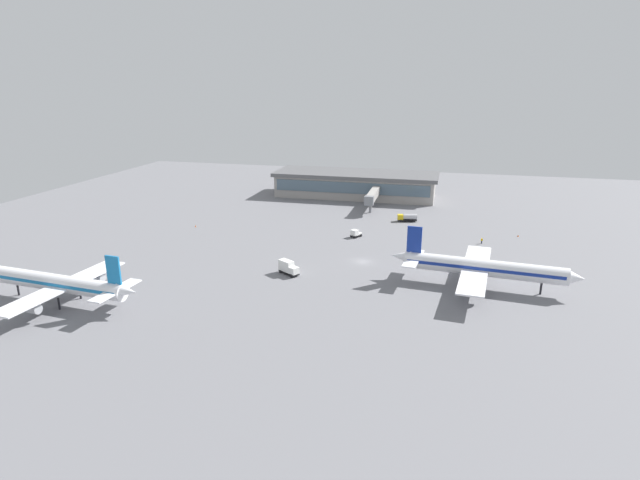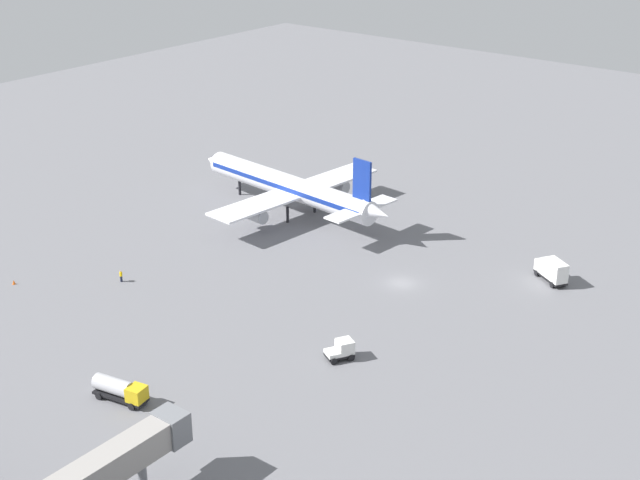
% 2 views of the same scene
% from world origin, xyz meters
% --- Properties ---
extents(ground, '(288.00, 288.00, 0.00)m').
position_xyz_m(ground, '(0.00, 0.00, 0.00)').
color(ground, slate).
extents(terminal_building, '(64.54, 21.88, 9.58)m').
position_xyz_m(terminal_building, '(16.00, -77.94, 4.88)').
color(terminal_building, '#9E9993').
rests_on(terminal_building, ground).
extents(airplane_at_gate, '(41.63, 33.52, 12.66)m').
position_xyz_m(airplane_at_gate, '(-28.54, 10.34, 4.60)').
color(airplane_at_gate, white).
rests_on(airplane_at_gate, ground).
extents(airplane_taxiing, '(39.12, 31.47, 11.90)m').
position_xyz_m(airplane_taxiing, '(56.71, 40.73, 4.32)').
color(airplane_taxiing, white).
rests_on(airplane_taxiing, ground).
extents(baggage_tug, '(3.40, 3.73, 2.30)m').
position_xyz_m(baggage_tug, '(5.66, -21.07, 1.16)').
color(baggage_tug, black).
rests_on(baggage_tug, ground).
extents(catering_truck, '(5.75, 4.59, 3.30)m').
position_xyz_m(catering_truck, '(15.77, 13.26, 1.70)').
color(catering_truck, black).
rests_on(catering_truck, ground).
extents(fuel_truck, '(6.55, 3.17, 2.50)m').
position_xyz_m(fuel_truck, '(-7.68, -42.94, 1.39)').
color(fuel_truck, black).
rests_on(fuel_truck, ground).
extents(ground_crew_worker, '(0.53, 0.53, 1.67)m').
position_xyz_m(ground_crew_worker, '(-30.45, -23.62, 0.85)').
color(ground_crew_worker, '#1E2338').
rests_on(ground_crew_worker, ground).
extents(jet_bridge, '(3.14, 21.45, 6.74)m').
position_xyz_m(jet_bridge, '(6.03, -56.88, 5.14)').
color(jet_bridge, '#9E9993').
rests_on(jet_bridge, ground).
extents(safety_cone_near_gate, '(0.44, 0.44, 0.60)m').
position_xyz_m(safety_cone_near_gate, '(-41.33, -33.31, 0.30)').
color(safety_cone_near_gate, '#EA590C').
rests_on(safety_cone_near_gate, ground).
extents(safety_cone_mid_apron, '(0.44, 0.44, 0.60)m').
position_xyz_m(safety_cone_mid_apron, '(57.00, -19.51, 0.30)').
color(safety_cone_mid_apron, '#EA590C').
rests_on(safety_cone_mid_apron, ground).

